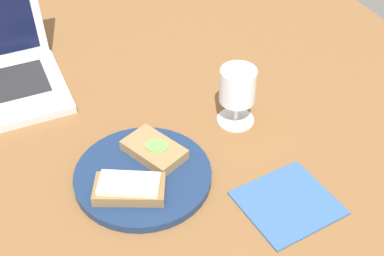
{
  "coord_description": "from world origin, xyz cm",
  "views": [
    {
      "loc": [
        -24.89,
        -68.57,
        72.68
      ],
      "look_at": [
        5.22,
        -1.29,
        8.0
      ],
      "focal_mm": 50.0,
      "sensor_mm": 36.0,
      "label": 1
    }
  ],
  "objects_px": {
    "sandwich_with_cucumber": "(154,150)",
    "wine_glass": "(238,88)",
    "napkin": "(288,203)",
    "plate": "(143,176)",
    "sandwich_with_cheese": "(129,188)"
  },
  "relations": [
    {
      "from": "sandwich_with_cheese",
      "to": "plate",
      "type": "bearing_deg",
      "value": 45.22
    },
    {
      "from": "sandwich_with_cucumber",
      "to": "wine_glass",
      "type": "distance_m",
      "value": 0.2
    },
    {
      "from": "plate",
      "to": "wine_glass",
      "type": "height_order",
      "value": "wine_glass"
    },
    {
      "from": "sandwich_with_cucumber",
      "to": "napkin",
      "type": "distance_m",
      "value": 0.26
    },
    {
      "from": "wine_glass",
      "to": "plate",
      "type": "bearing_deg",
      "value": -161.51
    },
    {
      "from": "sandwich_with_cheese",
      "to": "wine_glass",
      "type": "relative_size",
      "value": 1.11
    },
    {
      "from": "sandwich_with_cucumber",
      "to": "wine_glass",
      "type": "bearing_deg",
      "value": 11.66
    },
    {
      "from": "plate",
      "to": "napkin",
      "type": "distance_m",
      "value": 0.26
    },
    {
      "from": "wine_glass",
      "to": "sandwich_with_cheese",
      "type": "bearing_deg",
      "value": -156.83
    },
    {
      "from": "plate",
      "to": "sandwich_with_cheese",
      "type": "bearing_deg",
      "value": -134.78
    },
    {
      "from": "sandwich_with_cucumber",
      "to": "napkin",
      "type": "relative_size",
      "value": 0.85
    },
    {
      "from": "sandwich_with_cucumber",
      "to": "plate",
      "type": "bearing_deg",
      "value": -135.08
    },
    {
      "from": "sandwich_with_cucumber",
      "to": "wine_glass",
      "type": "height_order",
      "value": "wine_glass"
    },
    {
      "from": "plate",
      "to": "sandwich_with_cucumber",
      "type": "height_order",
      "value": "sandwich_with_cucumber"
    },
    {
      "from": "sandwich_with_cheese",
      "to": "wine_glass",
      "type": "xyz_separation_m",
      "value": [
        0.26,
        0.11,
        0.05
      ]
    }
  ]
}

